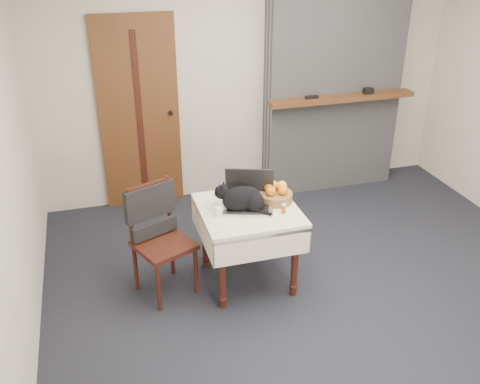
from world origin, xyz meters
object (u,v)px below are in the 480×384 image
at_px(laptop, 249,197).
at_px(chair, 156,224).
at_px(door, 139,114).
at_px(cream_jar, 219,212).
at_px(side_table, 248,220).
at_px(fruit_basket, 276,194).
at_px(cat, 243,199).
at_px(pill_bottle, 284,208).

height_order(laptop, chair, laptop).
height_order(door, cream_jar, door).
distance_m(door, side_table, 1.88).
bearing_deg(chair, laptop, -29.88).
bearing_deg(side_table, door, 110.64).
bearing_deg(fruit_basket, door, 118.41).
bearing_deg(side_table, cat, -162.72).
relative_size(laptop, fruit_basket, 1.74).
xyz_separation_m(door, chair, (-0.08, -1.59, -0.40)).
distance_m(laptop, cat, 0.10).
bearing_deg(fruit_basket, cat, -166.08).
relative_size(cream_jar, pill_bottle, 0.91).
distance_m(side_table, fruit_basket, 0.31).
height_order(side_table, pill_bottle, pill_bottle).
bearing_deg(fruit_basket, cream_jar, -167.59).
xyz_separation_m(laptop, chair, (-0.75, 0.09, -0.17)).
relative_size(fruit_basket, chair, 0.29).
xyz_separation_m(pill_bottle, fruit_basket, (0.01, 0.21, 0.02)).
bearing_deg(pill_bottle, cat, 155.09).
height_order(door, fruit_basket, door).
bearing_deg(door, fruit_basket, -61.59).
bearing_deg(cat, pill_bottle, -1.24).
relative_size(door, cream_jar, 27.50).
xyz_separation_m(laptop, cream_jar, (-0.28, -0.10, -0.04)).
xyz_separation_m(side_table, cat, (-0.05, -0.02, 0.21)).
distance_m(side_table, cream_jar, 0.30).
distance_m(cream_jar, chair, 0.52).
height_order(laptop, cat, laptop).
relative_size(cream_jar, fruit_basket, 0.26).
relative_size(side_table, chair, 0.83).
bearing_deg(chair, cat, -35.53).
bearing_deg(door, pill_bottle, -64.55).
bearing_deg(chair, fruit_basket, -27.49).
height_order(side_table, cat, cat).
bearing_deg(cat, cream_jar, -146.17).
xyz_separation_m(cat, chair, (-0.68, 0.15, -0.20)).
bearing_deg(laptop, side_table, -91.32).
distance_m(cat, chair, 0.72).
bearing_deg(laptop, fruit_basket, 23.01).
relative_size(side_table, fruit_basket, 2.82).
relative_size(door, pill_bottle, 24.95).
relative_size(laptop, pill_bottle, 6.03).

